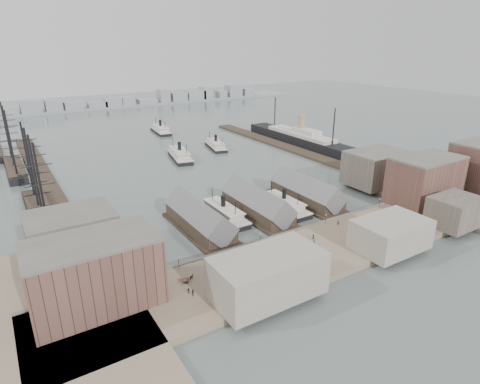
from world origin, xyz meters
TOP-DOWN VIEW (x-y plane):
  - ground at (0.00, 0.00)m, footprint 900.00×900.00m
  - quay at (0.00, -20.00)m, footprint 180.00×30.00m
  - seawall at (0.00, -5.20)m, footprint 180.00×1.20m
  - east_land at (95.00, -10.00)m, footprint 70.00×80.00m
  - west_wharf at (-68.00, 100.00)m, footprint 10.00×220.00m
  - east_wharf at (78.00, 90.00)m, footprint 10.00×180.00m
  - ferry_shed_west at (-26.00, 16.88)m, footprint 14.00×42.00m
  - ferry_shed_center at (0.00, 16.88)m, footprint 14.00×42.00m
  - ferry_shed_east at (26.00, 16.88)m, footprint 14.00×42.00m
  - warehouse_west_front at (-70.00, -12.00)m, footprint 32.00×18.00m
  - warehouse_west_back at (-70.00, 18.00)m, footprint 26.00×20.00m
  - warehouse_east_front at (66.00, -12.00)m, footprint 30.00×18.00m
  - warehouse_east_back at (68.00, 15.00)m, footprint 28.00×20.00m
  - street_bldg_center at (20.00, -32.00)m, footprint 24.00×16.00m
  - street_bldg_west at (-30.00, -32.00)m, footprint 30.00×16.00m
  - street_bldg_east at (55.00, -33.00)m, footprint 18.00×14.00m
  - lamp_post_far_w at (-45.00, -7.00)m, footprint 0.44×0.44m
  - lamp_post_near_w at (-15.00, -7.00)m, footprint 0.44×0.44m
  - lamp_post_near_e at (15.00, -7.00)m, footprint 0.44×0.44m
  - lamp_post_far_e at (45.00, -7.00)m, footprint 0.44×0.44m
  - far_shore at (-2.07, 334.14)m, footprint 500.00×40.00m
  - ferry_docked_west at (-13.00, 21.71)m, footprint 8.60×28.66m
  - ferry_docked_east at (13.00, 15.98)m, footprint 8.33×27.76m
  - ferry_open_near at (7.47, 110.08)m, footprint 15.39×32.56m
  - ferry_open_mid at (37.98, 120.86)m, footprint 13.98×28.58m
  - ferry_open_far at (24.91, 185.28)m, footprint 11.94×30.90m
  - sailing_ship_near at (-75.14, 57.96)m, footprint 8.76×60.33m
  - sailing_ship_mid at (-78.92, 133.55)m, footprint 8.74×50.52m
  - ocean_steamer at (92.00, 98.86)m, footprint 13.94×101.88m
  - tram at (59.32, -15.16)m, footprint 2.78×9.93m
  - horse_cart_left at (-45.01, -14.54)m, footprint 4.79×2.49m
  - horse_cart_center at (-9.16, -17.06)m, footprint 4.80×3.54m
  - horse_cart_right at (23.04, -21.97)m, footprint 4.68×1.92m
  - pedestrian_0 at (-54.04, -8.11)m, footprint 0.79×0.72m
  - pedestrian_1 at (-47.30, -21.63)m, footprint 0.71×0.90m
  - pedestrian_2 at (-25.03, -13.16)m, footprint 1.19×0.71m
  - pedestrian_3 at (-9.32, -21.62)m, footprint 1.02×0.87m
  - pedestrian_4 at (2.73, -13.90)m, footprint 0.83×1.02m
  - pedestrian_5 at (0.31, -16.96)m, footprint 0.70×0.57m
  - pedestrian_6 at (18.45, -10.26)m, footprint 0.85×0.67m
  - pedestrian_7 at (30.49, -23.13)m, footprint 1.21×0.85m
  - pedestrian_8 at (35.26, -15.28)m, footprint 0.53×0.99m
  - pedestrian_9 at (60.00, -19.95)m, footprint 0.80×0.91m
  - pedestrian_10 at (-47.86, -19.98)m, footprint 0.89×0.96m

SIDE VIEW (x-z plane):
  - ground at x=0.00m, z-range 0.00..0.00m
  - west_wharf at x=-68.00m, z-range 0.00..1.60m
  - east_wharf at x=78.00m, z-range 0.00..1.60m
  - quay at x=0.00m, z-range 0.00..2.00m
  - east_land at x=95.00m, z-range 0.00..2.00m
  - seawall at x=0.00m, z-range 0.00..2.30m
  - ferry_open_mid at x=37.98m, z-range -2.60..7.20m
  - ferry_docked_east at x=13.00m, z-range -2.63..7.28m
  - ferry_docked_west at x=-13.00m, z-range -2.72..7.52m
  - ferry_open_far at x=24.91m, z-range -2.86..7.91m
  - sailing_ship_mid at x=-78.92m, z-range -15.40..20.55m
  - ferry_open_near at x=7.47m, z-range -2.97..8.21m
  - sailing_ship_near at x=-75.14m, z-range -15.36..20.64m
  - pedestrian_9 at x=60.00m, z-range 2.00..3.57m
  - horse_cart_left at x=-45.01m, z-range 2.02..3.55m
  - pedestrian_10 at x=-47.86m, z-range 2.00..3.58m
  - horse_cart_right at x=23.04m, z-range 2.02..3.57m
  - pedestrian_8 at x=35.26m, z-range 2.00..3.60m
  - pedestrian_3 at x=-9.32m, z-range 2.00..3.65m
  - horse_cart_center at x=-9.16m, z-range 2.00..3.66m
  - pedestrian_7 at x=30.49m, z-range 2.00..3.70m
  - pedestrian_5 at x=0.31m, z-range 2.00..3.73m
  - pedestrian_6 at x=18.45m, z-range 2.00..3.73m
  - pedestrian_0 at x=-54.04m, z-range 2.00..3.77m
  - pedestrian_1 at x=-47.30m, z-range 2.00..3.80m
  - pedestrian_4 at x=2.73m, z-range 2.00..3.81m
  - pedestrian_2 at x=-25.03m, z-range 2.00..3.81m
  - tram at x=59.32m, z-range 2.04..5.56m
  - far_shore at x=-2.07m, z-range -3.96..11.77m
  - ocean_steamer at x=92.00m, z-range -5.81..14.57m
  - ferry_shed_west at x=-26.00m, z-range -1.66..10.94m
  - ferry_shed_center at x=0.00m, z-range -1.66..10.94m
  - ferry_shed_east at x=26.00m, z-range -1.66..10.94m
  - lamp_post_far_w at x=-45.00m, z-range 2.75..6.67m
  - lamp_post_near_w at x=-15.00m, z-range 2.75..6.67m
  - lamp_post_near_e at x=15.00m, z-range 2.75..6.67m
  - lamp_post_far_e at x=45.00m, z-range 2.75..6.67m
  - street_bldg_center at x=20.00m, z-range 2.00..12.00m
  - street_bldg_east at x=55.00m, z-range 2.00..13.00m
  - street_bldg_west at x=-30.00m, z-range 2.00..14.00m
  - warehouse_west_back at x=-70.00m, z-range 2.00..16.00m
  - warehouse_east_back at x=68.00m, z-range 2.00..17.00m
  - warehouse_west_front at x=-70.00m, z-range 2.00..20.00m
  - warehouse_east_front at x=66.00m, z-range 2.00..21.00m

